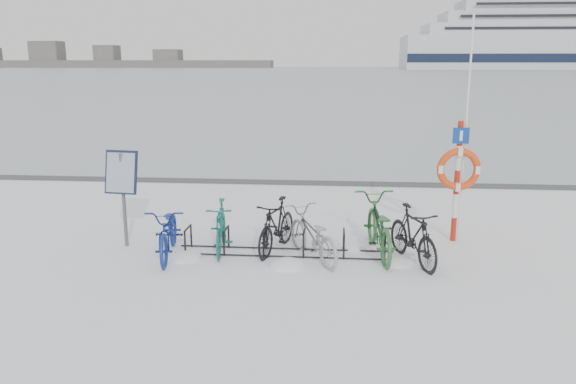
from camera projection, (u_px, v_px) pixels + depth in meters
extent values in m
plane|color=white|center=(285.00, 253.00, 10.31)|extent=(900.00, 900.00, 0.00)
cube|color=#AAB8C0|center=(334.00, 73.00, 160.63)|extent=(400.00, 298.00, 0.02)
cube|color=#3F3F42|center=(304.00, 183.00, 16.02)|extent=(400.00, 0.25, 0.10)
cylinder|color=black|center=(185.00, 243.00, 10.20)|extent=(0.04, 0.04, 0.44)
cylinder|color=black|center=(191.00, 236.00, 10.63)|extent=(0.04, 0.04, 0.44)
cylinder|color=black|center=(188.00, 228.00, 10.36)|extent=(0.04, 0.44, 0.04)
cylinder|color=black|center=(224.00, 244.00, 10.14)|extent=(0.04, 0.04, 0.44)
cylinder|color=black|center=(229.00, 237.00, 10.57)|extent=(0.04, 0.04, 0.44)
cylinder|color=black|center=(226.00, 229.00, 10.30)|extent=(0.04, 0.44, 0.04)
cylinder|color=black|center=(264.00, 245.00, 10.08)|extent=(0.04, 0.04, 0.44)
cylinder|color=black|center=(267.00, 238.00, 10.51)|extent=(0.04, 0.04, 0.44)
cylinder|color=black|center=(265.00, 230.00, 10.24)|extent=(0.04, 0.44, 0.04)
cylinder|color=black|center=(303.00, 246.00, 10.02)|extent=(0.04, 0.04, 0.44)
cylinder|color=black|center=(305.00, 239.00, 10.45)|extent=(0.04, 0.04, 0.44)
cylinder|color=black|center=(304.00, 231.00, 10.18)|extent=(0.04, 0.44, 0.04)
cylinder|color=black|center=(344.00, 248.00, 9.96)|extent=(0.04, 0.04, 0.44)
cylinder|color=black|center=(344.00, 240.00, 10.39)|extent=(0.04, 0.04, 0.44)
cylinder|color=black|center=(344.00, 232.00, 10.12)|extent=(0.04, 0.44, 0.04)
cylinder|color=black|center=(385.00, 249.00, 9.90)|extent=(0.04, 0.04, 0.44)
cylinder|color=black|center=(383.00, 241.00, 10.33)|extent=(0.04, 0.04, 0.44)
cylinder|color=black|center=(384.00, 233.00, 10.06)|extent=(0.04, 0.44, 0.04)
cylinder|color=black|center=(283.00, 256.00, 10.10)|extent=(4.00, 0.03, 0.03)
cylinder|color=black|center=(286.00, 248.00, 10.52)|extent=(4.00, 0.03, 0.03)
cylinder|color=#595B5E|center=(124.00, 200.00, 10.54)|extent=(0.07, 0.07, 1.79)
cube|color=black|center=(121.00, 172.00, 10.39)|extent=(0.64, 0.30, 0.81)
cube|color=#8C99AD|center=(120.00, 173.00, 10.35)|extent=(0.57, 0.23, 0.72)
cylinder|color=#AF1E0E|center=(453.00, 229.00, 11.01)|extent=(0.11, 0.11, 0.47)
cylinder|color=silver|center=(455.00, 206.00, 10.90)|extent=(0.11, 0.11, 0.47)
cylinder|color=#AF1E0E|center=(457.00, 182.00, 10.79)|extent=(0.11, 0.11, 0.47)
cylinder|color=silver|center=(458.00, 158.00, 10.68)|extent=(0.11, 0.11, 0.47)
cylinder|color=#AF1E0E|center=(460.00, 133.00, 10.57)|extent=(0.11, 0.11, 0.47)
torus|color=red|center=(459.00, 169.00, 10.64)|extent=(0.82, 0.14, 0.82)
cube|color=navy|center=(461.00, 136.00, 10.50)|extent=(0.30, 0.03, 0.30)
cylinder|color=silver|center=(466.00, 132.00, 10.61)|extent=(0.04, 0.04, 4.28)
cube|color=#4A4A4A|center=(88.00, 64.00, 272.13)|extent=(180.00, 12.00, 3.50)
cube|color=#4A4A4A|center=(28.00, 56.00, 273.79)|extent=(24.00, 10.00, 8.00)
cube|color=#4A4A4A|center=(148.00, 57.00, 268.87)|extent=(20.00, 10.00, 6.00)
imported|color=navy|center=(169.00, 229.00, 10.13)|extent=(0.95, 1.96, 0.99)
imported|color=#165F53|center=(221.00, 225.00, 10.38)|extent=(0.63, 1.65, 0.97)
imported|color=black|center=(277.00, 224.00, 10.38)|extent=(0.93, 1.75, 1.01)
imported|color=gray|center=(312.00, 233.00, 9.96)|extent=(1.42, 1.87, 0.94)
imported|color=#2A6232|center=(378.00, 224.00, 10.20)|extent=(0.97, 2.18, 1.10)
imported|color=black|center=(413.00, 234.00, 9.78)|extent=(1.05, 1.77, 1.03)
ellipsoid|color=white|center=(333.00, 243.00, 10.89)|extent=(0.34, 0.34, 0.12)
ellipsoid|color=white|center=(399.00, 263.00, 9.81)|extent=(0.52, 0.52, 0.18)
ellipsoid|color=white|center=(287.00, 266.00, 9.70)|extent=(0.65, 0.65, 0.23)
ellipsoid|color=white|center=(186.00, 258.00, 10.06)|extent=(0.59, 0.59, 0.21)
ellipsoid|color=white|center=(354.00, 248.00, 10.59)|extent=(0.45, 0.45, 0.16)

